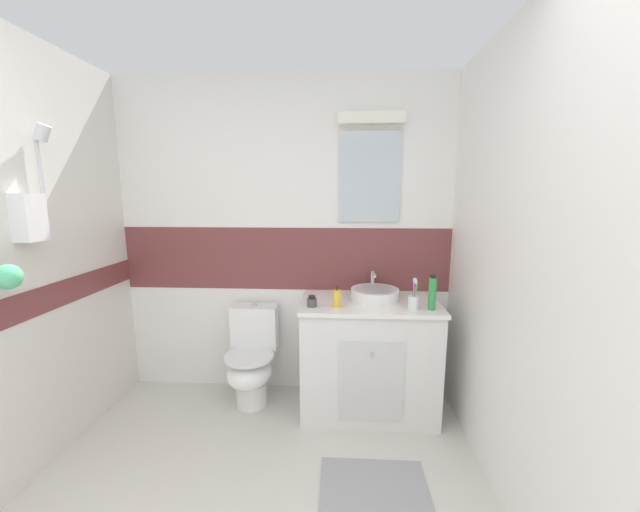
{
  "coord_description": "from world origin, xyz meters",
  "views": [
    {
      "loc": [
        0.44,
        -0.4,
        1.62
      ],
      "look_at": [
        0.3,
        1.98,
        1.2
      ],
      "focal_mm": 20.13,
      "sensor_mm": 36.0,
      "label": 1
    }
  ],
  "objects_px": {
    "sink_basin": "(375,294)",
    "toilet": "(252,359)",
    "toothbrush_cup": "(413,300)",
    "hair_gel_jar": "(312,302)",
    "soap_dispenser": "(337,298)",
    "shampoo_bottle_tall": "(432,293)"
  },
  "relations": [
    {
      "from": "toilet",
      "to": "soap_dispenser",
      "type": "height_order",
      "value": "soap_dispenser"
    },
    {
      "from": "soap_dispenser",
      "to": "toilet",
      "type": "bearing_deg",
      "value": 163.55
    },
    {
      "from": "toilet",
      "to": "hair_gel_jar",
      "type": "xyz_separation_m",
      "value": [
        0.48,
        -0.19,
        0.53
      ]
    },
    {
      "from": "sink_basin",
      "to": "toilet",
      "type": "xyz_separation_m",
      "value": [
        -0.93,
        0.01,
        -0.54
      ]
    },
    {
      "from": "sink_basin",
      "to": "toilet",
      "type": "height_order",
      "value": "sink_basin"
    },
    {
      "from": "soap_dispenser",
      "to": "hair_gel_jar",
      "type": "relative_size",
      "value": 2.1
    },
    {
      "from": "sink_basin",
      "to": "toothbrush_cup",
      "type": "distance_m",
      "value": 0.31
    },
    {
      "from": "toilet",
      "to": "sink_basin",
      "type": "bearing_deg",
      "value": -0.35
    },
    {
      "from": "toothbrush_cup",
      "to": "soap_dispenser",
      "type": "height_order",
      "value": "toothbrush_cup"
    },
    {
      "from": "toilet",
      "to": "soap_dispenser",
      "type": "distance_m",
      "value": 0.88
    },
    {
      "from": "toothbrush_cup",
      "to": "soap_dispenser",
      "type": "distance_m",
      "value": 0.52
    },
    {
      "from": "toothbrush_cup",
      "to": "sink_basin",
      "type": "bearing_deg",
      "value": 141.75
    },
    {
      "from": "sink_basin",
      "to": "hair_gel_jar",
      "type": "height_order",
      "value": "sink_basin"
    },
    {
      "from": "toilet",
      "to": "toothbrush_cup",
      "type": "relative_size",
      "value": 3.63
    },
    {
      "from": "sink_basin",
      "to": "toilet",
      "type": "relative_size",
      "value": 0.52
    },
    {
      "from": "toilet",
      "to": "toothbrush_cup",
      "type": "bearing_deg",
      "value": -9.48
    },
    {
      "from": "sink_basin",
      "to": "hair_gel_jar",
      "type": "distance_m",
      "value": 0.48
    },
    {
      "from": "shampoo_bottle_tall",
      "to": "toothbrush_cup",
      "type": "bearing_deg",
      "value": 171.82
    },
    {
      "from": "hair_gel_jar",
      "to": "sink_basin",
      "type": "bearing_deg",
      "value": 22.4
    },
    {
      "from": "hair_gel_jar",
      "to": "soap_dispenser",
      "type": "bearing_deg",
      "value": -1.16
    },
    {
      "from": "toothbrush_cup",
      "to": "soap_dispenser",
      "type": "relative_size",
      "value": 1.3
    },
    {
      "from": "toothbrush_cup",
      "to": "hair_gel_jar",
      "type": "xyz_separation_m",
      "value": [
        -0.69,
        0.01,
        -0.02
      ]
    }
  ]
}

